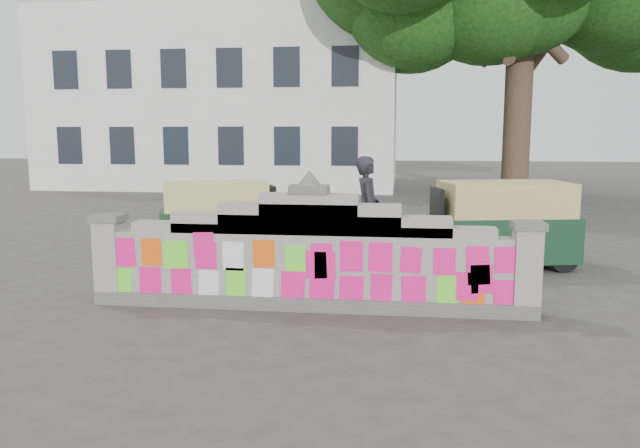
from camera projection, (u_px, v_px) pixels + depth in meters
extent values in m
plane|color=#383533|center=(310.00, 309.00, 9.05)|extent=(100.00, 100.00, 0.00)
cube|color=#4C4C49|center=(309.00, 302.00, 9.04)|extent=(6.40, 0.42, 0.20)
cube|color=gray|center=(309.00, 268.00, 8.97)|extent=(6.40, 0.32, 1.00)
cube|color=gray|center=(309.00, 229.00, 8.88)|extent=(5.20, 0.32, 0.14)
cube|color=gray|center=(309.00, 224.00, 8.87)|extent=(4.00, 0.32, 0.28)
cube|color=gray|center=(309.00, 219.00, 8.86)|extent=(2.60, 0.32, 0.44)
cube|color=gray|center=(309.00, 214.00, 8.85)|extent=(1.40, 0.32, 0.58)
cube|color=#4C4C49|center=(309.00, 189.00, 8.80)|extent=(0.55, 0.36, 0.12)
cone|color=#4C4C49|center=(309.00, 178.00, 8.78)|extent=(0.36, 0.36, 0.22)
cube|color=gray|center=(110.00, 261.00, 9.34)|extent=(0.36, 0.40, 1.24)
cube|color=#4C4C49|center=(108.00, 218.00, 9.25)|extent=(0.44, 0.44, 0.10)
cube|color=gray|center=(526.00, 273.00, 8.58)|extent=(0.36, 0.40, 1.24)
cube|color=#4C4C49|center=(528.00, 225.00, 8.49)|extent=(0.44, 0.44, 0.10)
cube|color=silver|center=(234.00, 103.00, 30.95)|extent=(16.00, 10.00, 8.00)
cylinder|color=#38281E|center=(517.00, 121.00, 25.53)|extent=(1.10, 1.10, 6.00)
imported|color=black|center=(367.00, 244.00, 11.18)|extent=(2.19, 1.02, 1.11)
imported|color=black|center=(367.00, 223.00, 11.13)|extent=(0.54, 0.74, 1.88)
imported|color=green|center=(476.00, 225.00, 11.96)|extent=(0.89, 0.95, 1.56)
cube|color=black|center=(217.00, 227.00, 13.36)|extent=(2.61, 1.95, 0.77)
cube|color=#C4BD68|center=(216.00, 196.00, 13.26)|extent=(2.41, 1.84, 0.58)
cube|color=black|center=(273.00, 225.00, 13.61)|extent=(0.68, 0.80, 0.68)
cube|color=black|center=(272.00, 199.00, 13.52)|extent=(0.30, 0.66, 0.58)
cylinder|color=black|center=(277.00, 238.00, 13.67)|extent=(0.49, 0.27, 0.48)
cylinder|color=black|center=(175.00, 246.00, 12.71)|extent=(0.49, 0.27, 0.48)
cylinder|color=black|center=(176.00, 238.00, 13.73)|extent=(0.49, 0.27, 0.48)
cube|color=#10311B|center=(503.00, 237.00, 11.83)|extent=(2.73, 1.84, 0.84)
cube|color=tan|center=(505.00, 199.00, 11.72)|extent=(2.51, 1.75, 0.63)
cube|color=#10311B|center=(436.00, 238.00, 11.73)|extent=(0.66, 0.82, 0.73)
cube|color=black|center=(437.00, 205.00, 11.63)|extent=(0.23, 0.73, 0.63)
cylinder|color=black|center=(430.00, 254.00, 11.76)|extent=(0.54, 0.23, 0.52)
cylinder|color=black|center=(538.00, 247.00, 12.51)|extent=(0.54, 0.23, 0.52)
cylinder|color=black|center=(564.00, 258.00, 11.38)|extent=(0.54, 0.23, 0.52)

